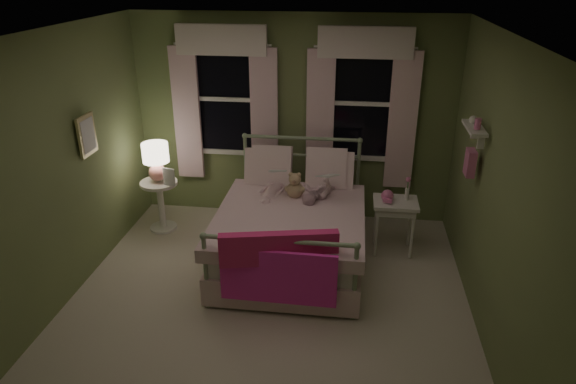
# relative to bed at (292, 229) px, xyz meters

# --- Properties ---
(room_shell) EXTENTS (4.20, 4.20, 4.20)m
(room_shell) POSITION_rel_bed_xyz_m (-0.14, -0.91, 0.92)
(room_shell) COLOR beige
(room_shell) RESTS_ON ground
(bed) EXTENTS (1.58, 2.04, 1.18)m
(bed) POSITION_rel_bed_xyz_m (0.00, 0.00, 0.00)
(bed) COLOR white
(bed) RESTS_ON ground
(pink_throw) EXTENTS (1.10, 0.32, 0.71)m
(pink_throw) POSITION_rel_bed_xyz_m (0.00, -1.03, 0.23)
(pink_throw) COLOR #DB2A70
(pink_throw) RESTS_ON bed
(child_left) EXTENTS (0.31, 0.23, 0.80)m
(child_left) POSITION_rel_bed_xyz_m (-0.28, 0.42, 0.59)
(child_left) COLOR #F7D1DD
(child_left) RESTS_ON bed
(child_right) EXTENTS (0.47, 0.42, 0.80)m
(child_right) POSITION_rel_bed_xyz_m (0.28, 0.42, 0.59)
(child_right) COLOR #F7D1DD
(child_right) RESTS_ON bed
(book_left) EXTENTS (0.21, 0.14, 0.26)m
(book_left) POSITION_rel_bed_xyz_m (-0.28, 0.17, 0.58)
(book_left) COLOR beige
(book_left) RESTS_ON child_left
(book_right) EXTENTS (0.23, 0.19, 0.26)m
(book_right) POSITION_rel_bed_xyz_m (0.28, 0.17, 0.54)
(book_right) COLOR beige
(book_right) RESTS_ON child_right
(teddy_bear) EXTENTS (0.23, 0.19, 0.32)m
(teddy_bear) POSITION_rel_bed_xyz_m (0.00, 0.26, 0.41)
(teddy_bear) COLOR tan
(teddy_bear) RESTS_ON bed
(nightstand_left) EXTENTS (0.46, 0.46, 0.65)m
(nightstand_left) POSITION_rel_bed_xyz_m (-1.73, 0.53, 0.03)
(nightstand_left) COLOR white
(nightstand_left) RESTS_ON ground
(table_lamp) EXTENTS (0.32, 0.32, 0.48)m
(table_lamp) POSITION_rel_bed_xyz_m (-1.73, 0.53, 0.57)
(table_lamp) COLOR pink
(table_lamp) RESTS_ON nightstand_left
(book_nightstand) EXTENTS (0.22, 0.26, 0.02)m
(book_nightstand) POSITION_rel_bed_xyz_m (-1.63, 0.45, 0.27)
(book_nightstand) COLOR beige
(book_nightstand) RESTS_ON nightstand_left
(nightstand_right) EXTENTS (0.50, 0.40, 0.64)m
(nightstand_right) POSITION_rel_bed_xyz_m (1.15, 0.34, 0.17)
(nightstand_right) COLOR white
(nightstand_right) RESTS_ON ground
(pink_toy) EXTENTS (0.14, 0.19, 0.14)m
(pink_toy) POSITION_rel_bed_xyz_m (1.05, 0.33, 0.32)
(pink_toy) COLOR pink
(pink_toy) RESTS_ON nightstand_right
(bud_vase) EXTENTS (0.06, 0.06, 0.28)m
(bud_vase) POSITION_rel_bed_xyz_m (1.27, 0.39, 0.41)
(bud_vase) COLOR white
(bud_vase) RESTS_ON nightstand_right
(window_left) EXTENTS (1.34, 0.13, 1.96)m
(window_left) POSITION_rel_bed_xyz_m (-0.99, 1.12, 1.24)
(window_left) COLOR black
(window_left) RESTS_ON room_shell
(window_right) EXTENTS (1.34, 0.13, 1.96)m
(window_right) POSITION_rel_bed_xyz_m (0.71, 1.12, 1.24)
(window_right) COLOR black
(window_right) RESTS_ON room_shell
(wall_shelf) EXTENTS (0.15, 0.50, 0.60)m
(wall_shelf) POSITION_rel_bed_xyz_m (1.76, -0.21, 1.14)
(wall_shelf) COLOR white
(wall_shelf) RESTS_ON room_shell
(framed_picture) EXTENTS (0.03, 0.32, 0.42)m
(framed_picture) POSITION_rel_bed_xyz_m (-2.09, -0.31, 1.12)
(framed_picture) COLOR beige
(framed_picture) RESTS_ON room_shell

